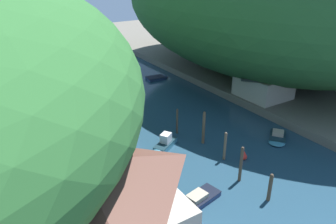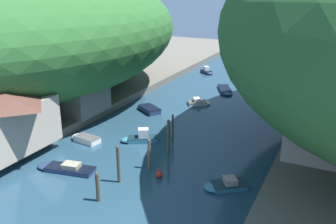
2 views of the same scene
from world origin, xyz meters
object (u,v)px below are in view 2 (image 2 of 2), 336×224
Objects in this scene: boat_cabin_cruiser at (225,185)px; person_by_boathouse at (48,119)px; channel_buoy_near at (159,174)px; boat_white_cruiser at (139,138)px; boat_mid_channel at (199,102)px; right_bank_cottage at (319,131)px; boat_navy_launch at (65,168)px; person_on_quay at (68,109)px; boat_yellow_tender at (148,108)px; boat_red_skiff at (84,138)px; boat_far_upstream at (207,71)px; boat_small_dinghy at (276,104)px; boathouse_shed at (76,91)px; boat_moored_right at (225,91)px.

person_by_boathouse is (-21.73, 2.22, 1.70)m from boat_cabin_cruiser.
boat_white_cruiser is at bearing 132.82° from channel_buoy_near.
boat_mid_channel is (-10.54, 20.60, 0.01)m from boat_cabin_cruiser.
right_bank_cottage reaches higher than boat_mid_channel.
right_bank_cottage reaches higher than boat_navy_launch.
person_on_quay is at bearing 36.92° from boat_cabin_cruiser.
right_bank_cottage is at bearing -111.08° from boat_white_cruiser.
person_by_boathouse is (-7.24, 5.86, 1.71)m from boat_navy_launch.
person_by_boathouse reaches higher than boat_yellow_tender.
boat_cabin_cruiser is 2.33× the size of person_on_quay.
boat_red_skiff is (-23.60, -5.67, -3.08)m from right_bank_cottage.
boat_white_cruiser is 2.45× the size of person_by_boathouse.
boat_far_upstream is 0.83× the size of boat_cabin_cruiser.
boat_red_skiff is at bearing -166.48° from right_bank_cottage.
boat_small_dinghy is at bearing -29.80° from boat_red_skiff.
boat_navy_launch is (1.72, -42.51, -0.13)m from boat_far_upstream.
person_on_quay is 3.97m from person_by_boathouse.
boathouse_shed is 1.83× the size of boat_red_skiff.
person_on_quay reaches higher than boat_cabin_cruiser.
person_on_quay is at bearing 156.63° from channel_buoy_near.
boat_moored_right is 32.42m from boat_navy_launch.
boat_far_upstream is (6.27, 30.59, -3.23)m from boathouse_shed.
boat_white_cruiser is 15.43m from boat_mid_channel.
boat_white_cruiser reaches higher than boat_yellow_tender.
boat_moored_right is 9.28m from boat_small_dinghy.
boat_mid_channel is 2.19× the size of person_by_boathouse.
right_bank_cottage is 15.73m from channel_buoy_near.
person_on_quay is (-7.71, 9.80, 1.71)m from boat_navy_launch.
right_bank_cottage is at bearing -70.85° from boat_navy_launch.
right_bank_cottage reaches higher than boat_red_skiff.
boat_mid_channel is at bearing -60.01° from boat_small_dinghy.
right_bank_cottage reaches higher than person_by_boathouse.
boat_small_dinghy is at bearing -36.55° from person_on_quay.
boat_navy_launch is at bearing -125.83° from person_by_boathouse.
boat_small_dinghy is (22.00, 16.67, -3.42)m from boathouse_shed.
boat_mid_channel is (-1.42, -7.74, 0.06)m from boat_moored_right.
boat_cabin_cruiser is 23.14m from boat_mid_channel.
boat_cabin_cruiser is at bearing -92.68° from person_by_boathouse.
boat_red_skiff is at bearing -81.24° from person_by_boathouse.
boat_small_dinghy is at bearing 89.41° from boat_far_upstream.
person_by_boathouse is at bearing 75.44° from boat_white_cruiser.
boat_red_skiff reaches higher than boat_moored_right.
boathouse_shed is 1.70× the size of boat_cabin_cruiser.
boat_mid_channel is 21.58m from person_by_boathouse.
channel_buoy_near is at bearing -97.90° from person_by_boathouse.
boathouse_shed is 1.13× the size of boat_moored_right.
channel_buoy_near is 0.57× the size of person_by_boathouse.
boat_red_skiff is 17.35m from boat_cabin_cruiser.
boat_small_dinghy is 10.97m from boat_mid_channel.
boat_yellow_tender is 18.47m from boat_navy_launch.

